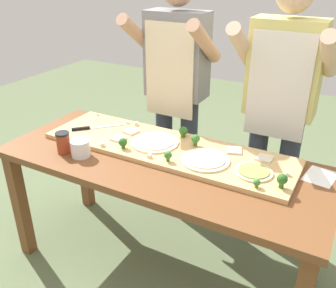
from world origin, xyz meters
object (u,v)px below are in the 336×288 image
Objects in this scene: broccoli_floret_front_right at (184,131)px; cheese_crumble_c at (103,145)px; flour_cup at (81,149)px; cook_left at (176,82)px; cheese_crumble_d at (149,156)px; cheese_crumble_b at (128,122)px; pizza_slice_far_right at (265,158)px; sauce_jar at (63,143)px; pizza_slice_near_right at (131,131)px; cheese_crumble_a at (288,174)px; pizza_whole_pesto_green at (254,172)px; pizza_whole_white_garlic at (155,142)px; broccoli_floret_back_right at (257,183)px; prep_table at (161,175)px; pizza_slice_center at (119,139)px; cook_right at (280,98)px; pizza_whole_cheese_artichoke at (205,160)px; chefs_knife at (91,128)px; pizza_slice_near_left at (234,150)px; broccoli_floret_back_left at (282,180)px; broccoli_floret_front_mid at (123,143)px; broccoli_floret_back_mid at (196,139)px; broccoli_floret_front_left at (168,155)px; cheese_crumble_f at (136,124)px; recipe_note at (320,176)px; cheese_crumble_e at (98,115)px.

cheese_crumble_c is (-0.34, -0.33, -0.03)m from broccoli_floret_front_right.
cook_left reaches higher than flour_cup.
cheese_crumble_b is at bearing 138.12° from cheese_crumble_d.
sauce_jar is at bearing -157.84° from pizza_slice_far_right.
cheese_crumble_a reaches higher than pizza_slice_near_right.
pizza_whole_pesto_green is 2.38× the size of pizza_slice_near_right.
pizza_whole_white_garlic is 16.59× the size of cheese_crumble_b.
cheese_crumble_a is at bearing 59.88° from broccoli_floret_back_right.
sauce_jar is at bearing -109.38° from cook_left.
prep_table is 17.43× the size of flour_cup.
pizza_whole_pesto_green is at bearing 13.77° from sauce_jar.
broccoli_floret_back_right is 2.21× the size of cheese_crumble_c.
pizza_slice_far_right is 1.09× the size of pizza_slice_center.
cheese_crumble_c is at bearing -139.60° from cook_right.
broccoli_floret_back_right is 0.03× the size of cook_left.
pizza_whole_cheese_artichoke is 0.15× the size of cook_right.
cook_right is (0.77, 0.56, 0.20)m from pizza_slice_center.
chefs_knife is 0.90m from pizza_slice_near_left.
sauce_jar is at bearing -173.05° from broccoli_floret_back_right.
broccoli_floret_front_mid is at bearing -178.65° from broccoli_floret_back_left.
cheese_crumble_b is (-0.90, 0.05, 0.00)m from pizza_slice_far_right.
broccoli_floret_front_mid is at bearing -67.92° from pizza_slice_near_right.
broccoli_floret_front_mid is at bearing -170.53° from cheese_crumble_a.
flour_cup is at bearing -102.36° from cook_left.
cheese_crumble_b is at bearing 164.83° from broccoli_floret_back_left.
broccoli_floret_back_mid is at bearing 33.26° from broccoli_floret_front_mid.
broccoli_floret_front_left is 2.86× the size of cheese_crumble_d.
broccoli_floret_front_mid is 2.85× the size of cheese_crumble_f.
recipe_note is at bearing 18.91° from cheese_crumble_d.
broccoli_floret_back_mid is 0.04× the size of cook_right.
broccoli_floret_back_mid is at bearing 35.39° from flour_cup.
recipe_note is (1.19, -0.05, -0.03)m from cheese_crumble_b.
pizza_slice_far_right is 0.28m from recipe_note.
cheese_crumble_b is at bearing 161.18° from pizza_whole_cheese_artichoke.
chefs_knife is 3.08× the size of pizza_slice_near_left.
cheese_crumble_b is (-0.94, 0.33, -0.02)m from broccoli_floret_back_right.
broccoli_floret_back_left reaches higher than pizza_slice_near_left.
cheese_crumble_e is (-0.62, 0.34, -0.00)m from cheese_crumble_d.
recipe_note is (0.72, 0.27, -0.06)m from broccoli_floret_front_left.
broccoli_floret_back_left is at bearing 27.10° from broccoli_floret_back_right.
broccoli_floret_back_left reaches higher than pizza_whole_cheese_artichoke.
prep_table is at bearing -28.66° from pizza_slice_near_right.
cheese_crumble_a is 0.57m from cook_right.
pizza_slice_far_right is 0.17m from pizza_slice_near_left.
pizza_slice_near_left is 0.40m from broccoli_floret_back_left.
pizza_slice_far_right is at bearing -2.61° from pizza_slice_near_left.
pizza_slice_near_right is at bearing 81.91° from cheese_crumble_c.
cheese_crumble_e is at bearing 162.21° from pizza_whole_white_garlic.
cheese_crumble_b is (-1.04, 0.28, -0.04)m from broccoli_floret_back_left.
chefs_knife is 0.28m from cheese_crumble_f.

